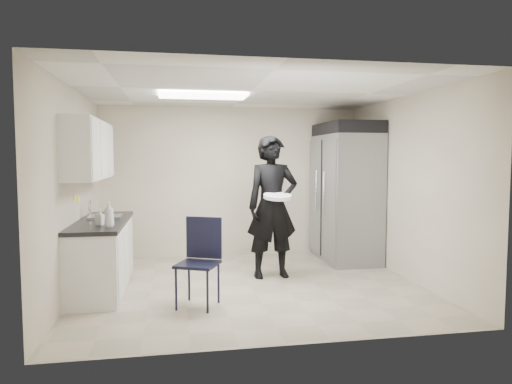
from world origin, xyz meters
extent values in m
plane|color=tan|center=(0.00, 0.00, 0.00)|extent=(4.50, 4.50, 0.00)
plane|color=white|center=(0.00, 0.00, 2.60)|extent=(4.50, 4.50, 0.00)
plane|color=beige|center=(0.00, 2.00, 1.30)|extent=(4.50, 0.00, 4.50)
plane|color=beige|center=(-2.25, 0.00, 1.30)|extent=(0.00, 4.00, 4.00)
plane|color=beige|center=(2.25, 0.00, 1.30)|extent=(0.00, 4.00, 4.00)
cube|color=white|center=(-0.60, 0.40, 2.57)|extent=(1.20, 0.60, 0.02)
cube|color=silver|center=(-1.95, 0.20, 0.43)|extent=(0.60, 1.90, 0.86)
cube|color=black|center=(-1.95, 0.20, 0.89)|extent=(0.64, 1.95, 0.05)
cube|color=gray|center=(-1.93, 0.45, 0.87)|extent=(0.42, 0.40, 0.14)
cylinder|color=silver|center=(-2.13, 0.45, 1.02)|extent=(0.02, 0.02, 0.24)
cube|color=silver|center=(-2.08, 0.20, 1.83)|extent=(0.35, 1.80, 0.75)
cube|color=black|center=(-2.14, 1.35, 1.62)|extent=(0.22, 0.30, 0.35)
cube|color=yellow|center=(-2.24, 0.10, 1.22)|extent=(0.00, 0.12, 0.07)
cube|color=yellow|center=(-2.24, 0.30, 1.18)|extent=(0.00, 0.12, 0.07)
cube|color=gray|center=(1.83, 1.27, 1.05)|extent=(0.80, 1.35, 2.10)
cube|color=black|center=(1.83, 1.27, 2.20)|extent=(0.80, 1.35, 0.20)
cube|color=black|center=(-0.75, -0.74, 0.50)|extent=(0.59, 0.59, 1.00)
imported|color=black|center=(0.38, 0.41, 1.02)|extent=(0.78, 0.55, 2.04)
cylinder|color=silver|center=(0.40, 0.16, 1.19)|extent=(0.42, 0.42, 0.05)
imported|color=white|center=(-1.77, -0.39, 1.06)|extent=(0.12, 0.12, 0.30)
imported|color=#BCB9C6|center=(-1.90, -0.23, 1.01)|extent=(0.12, 0.12, 0.20)
camera|label=1|loc=(-0.99, -5.96, 1.73)|focal=32.00mm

